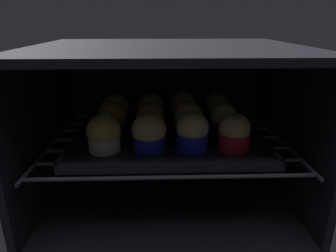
{
  "coord_description": "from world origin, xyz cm",
  "views": [
    {
      "loc": [
        -2.23,
        -45.68,
        40.79
      ],
      "look_at": [
        0.0,
        20.61,
        17.34
      ],
      "focal_mm": 32.25,
      "sensor_mm": 36.0,
      "label": 1
    }
  ],
  "objects_px": {
    "muffin_row1_col3": "(223,120)",
    "muffin_row2_col1": "(151,110)",
    "muffin_row0_col1": "(149,133)",
    "muffin_row1_col1": "(151,120)",
    "muffin_row2_col0": "(115,110)",
    "muffin_row1_col0": "(112,120)",
    "muffin_row0_col0": "(104,134)",
    "muffin_row2_col2": "(184,108)",
    "muffin_row2_col3": "(217,108)",
    "muffin_row0_col3": "(234,132)",
    "muffin_row1_col2": "(188,119)",
    "baking_tray": "(168,137)",
    "muffin_row0_col2": "(192,132)"
  },
  "relations": [
    {
      "from": "muffin_row1_col3",
      "to": "muffin_row2_col1",
      "type": "height_order",
      "value": "muffin_row2_col1"
    },
    {
      "from": "muffin_row0_col1",
      "to": "muffin_row1_col1",
      "type": "height_order",
      "value": "muffin_row0_col1"
    },
    {
      "from": "muffin_row1_col3",
      "to": "muffin_row2_col0",
      "type": "relative_size",
      "value": 0.95
    },
    {
      "from": "muffin_row1_col0",
      "to": "muffin_row1_col1",
      "type": "relative_size",
      "value": 1.08
    },
    {
      "from": "muffin_row1_col0",
      "to": "muffin_row1_col3",
      "type": "bearing_deg",
      "value": 1.06
    },
    {
      "from": "muffin_row1_col1",
      "to": "muffin_row1_col3",
      "type": "height_order",
      "value": "muffin_row1_col1"
    },
    {
      "from": "muffin_row0_col0",
      "to": "muffin_row1_col0",
      "type": "height_order",
      "value": "same"
    },
    {
      "from": "muffin_row1_col3",
      "to": "muffin_row2_col2",
      "type": "xyz_separation_m",
      "value": [
        -0.09,
        0.09,
        0.01
      ]
    },
    {
      "from": "muffin_row2_col2",
      "to": "muffin_row2_col3",
      "type": "height_order",
      "value": "muffin_row2_col2"
    },
    {
      "from": "muffin_row2_col1",
      "to": "muffin_row2_col2",
      "type": "height_order",
      "value": "muffin_row2_col2"
    },
    {
      "from": "muffin_row2_col0",
      "to": "muffin_row2_col2",
      "type": "distance_m",
      "value": 0.18
    },
    {
      "from": "muffin_row1_col0",
      "to": "muffin_row1_col1",
      "type": "xyz_separation_m",
      "value": [
        0.09,
        0.0,
        -0.0
      ]
    },
    {
      "from": "muffin_row1_col0",
      "to": "muffin_row2_col3",
      "type": "relative_size",
      "value": 1.01
    },
    {
      "from": "muffin_row1_col0",
      "to": "muffin_row0_col0",
      "type": "bearing_deg",
      "value": -92.51
    },
    {
      "from": "muffin_row0_col3",
      "to": "muffin_row1_col1",
      "type": "relative_size",
      "value": 1.02
    },
    {
      "from": "muffin_row1_col1",
      "to": "muffin_row1_col0",
      "type": "bearing_deg",
      "value": -178.55
    },
    {
      "from": "muffin_row0_col1",
      "to": "muffin_row1_col2",
      "type": "relative_size",
      "value": 0.99
    },
    {
      "from": "muffin_row2_col1",
      "to": "muffin_row2_col3",
      "type": "xyz_separation_m",
      "value": [
        0.17,
        0.0,
        0.0
      ]
    },
    {
      "from": "baking_tray",
      "to": "muffin_row0_col0",
      "type": "relative_size",
      "value": 5.0
    },
    {
      "from": "muffin_row0_col3",
      "to": "muffin_row2_col3",
      "type": "distance_m",
      "value": 0.18
    },
    {
      "from": "muffin_row0_col2",
      "to": "muffin_row2_col1",
      "type": "distance_m",
      "value": 0.19
    },
    {
      "from": "muffin_row1_col1",
      "to": "muffin_row0_col0",
      "type": "bearing_deg",
      "value": -137.97
    },
    {
      "from": "baking_tray",
      "to": "muffin_row2_col3",
      "type": "relative_size",
      "value": 5.05
    },
    {
      "from": "muffin_row2_col0",
      "to": "muffin_row2_col1",
      "type": "bearing_deg",
      "value": 1.35
    },
    {
      "from": "muffin_row0_col1",
      "to": "muffin_row2_col2",
      "type": "height_order",
      "value": "muffin_row2_col2"
    },
    {
      "from": "muffin_row1_col1",
      "to": "muffin_row1_col3",
      "type": "relative_size",
      "value": 1.03
    },
    {
      "from": "muffin_row0_col0",
      "to": "muffin_row2_col1",
      "type": "relative_size",
      "value": 1.07
    },
    {
      "from": "muffin_row0_col3",
      "to": "muffin_row2_col1",
      "type": "relative_size",
      "value": 1.0
    },
    {
      "from": "muffin_row0_col3",
      "to": "muffin_row1_col1",
      "type": "distance_m",
      "value": 0.19
    },
    {
      "from": "muffin_row0_col2",
      "to": "muffin_row0_col3",
      "type": "distance_m",
      "value": 0.09
    },
    {
      "from": "muffin_row0_col0",
      "to": "muffin_row0_col1",
      "type": "bearing_deg",
      "value": -0.72
    },
    {
      "from": "muffin_row0_col0",
      "to": "muffin_row0_col1",
      "type": "distance_m",
      "value": 0.09
    },
    {
      "from": "muffin_row2_col0",
      "to": "muffin_row0_col1",
      "type": "bearing_deg",
      "value": -61.81
    },
    {
      "from": "muffin_row0_col3",
      "to": "muffin_row1_col0",
      "type": "bearing_deg",
      "value": 162.38
    },
    {
      "from": "muffin_row0_col2",
      "to": "muffin_row1_col1",
      "type": "height_order",
      "value": "muffin_row0_col2"
    },
    {
      "from": "muffin_row2_col1",
      "to": "muffin_row1_col3",
      "type": "bearing_deg",
      "value": -25.9
    },
    {
      "from": "muffin_row0_col1",
      "to": "muffin_row1_col0",
      "type": "bearing_deg",
      "value": 136.71
    },
    {
      "from": "muffin_row0_col1",
      "to": "muffin_row2_col3",
      "type": "bearing_deg",
      "value": 45.62
    },
    {
      "from": "muffin_row0_col2",
      "to": "muffin_row2_col1",
      "type": "bearing_deg",
      "value": 117.33
    },
    {
      "from": "baking_tray",
      "to": "muffin_row2_col2",
      "type": "bearing_deg",
      "value": 63.8
    },
    {
      "from": "muffin_row2_col2",
      "to": "muffin_row2_col3",
      "type": "relative_size",
      "value": 1.02
    },
    {
      "from": "muffin_row0_col0",
      "to": "muffin_row2_col2",
      "type": "xyz_separation_m",
      "value": [
        0.18,
        0.17,
        0.0
      ]
    },
    {
      "from": "muffin_row0_col0",
      "to": "muffin_row2_col2",
      "type": "distance_m",
      "value": 0.25
    },
    {
      "from": "baking_tray",
      "to": "muffin_row0_col0",
      "type": "xyz_separation_m",
      "value": [
        -0.13,
        -0.08,
        0.04
      ]
    },
    {
      "from": "muffin_row0_col2",
      "to": "muffin_row2_col1",
      "type": "relative_size",
      "value": 1.02
    },
    {
      "from": "muffin_row0_col0",
      "to": "muffin_row1_col3",
      "type": "bearing_deg",
      "value": 18.2
    },
    {
      "from": "baking_tray",
      "to": "muffin_row2_col0",
      "type": "relative_size",
      "value": 5.35
    },
    {
      "from": "muffin_row1_col3",
      "to": "muffin_row2_col3",
      "type": "xyz_separation_m",
      "value": [
        -0.0,
        0.09,
        0.0
      ]
    },
    {
      "from": "muffin_row0_col2",
      "to": "muffin_row1_col1",
      "type": "relative_size",
      "value": 1.04
    },
    {
      "from": "muffin_row2_col2",
      "to": "muffin_row2_col0",
      "type": "bearing_deg",
      "value": -178.33
    }
  ]
}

